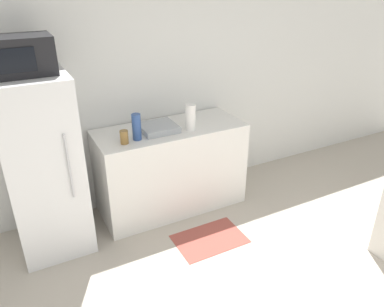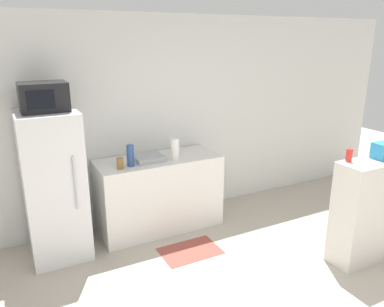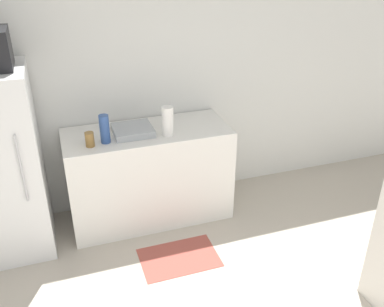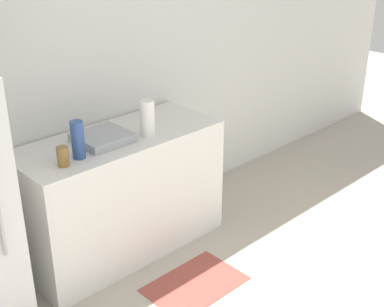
{
  "view_description": "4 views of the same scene",
  "coord_description": "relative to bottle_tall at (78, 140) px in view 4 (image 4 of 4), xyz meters",
  "views": [
    {
      "loc": [
        -1.42,
        -0.53,
        2.32
      ],
      "look_at": [
        -0.05,
        2.09,
        0.88
      ],
      "focal_mm": 35.0,
      "sensor_mm": 36.0,
      "label": 1
    },
    {
      "loc": [
        -1.63,
        -1.38,
        2.31
      ],
      "look_at": [
        0.17,
        2.11,
        1.1
      ],
      "focal_mm": 35.0,
      "sensor_mm": 36.0,
      "label": 2
    },
    {
      "loc": [
        -0.76,
        -0.82,
        2.5
      ],
      "look_at": [
        0.18,
        1.93,
        1.0
      ],
      "focal_mm": 40.0,
      "sensor_mm": 36.0,
      "label": 3
    },
    {
      "loc": [
        -2.0,
        -0.2,
        2.35
      ],
      "look_at": [
        0.1,
        2.01,
        0.95
      ],
      "focal_mm": 50.0,
      "sensor_mm": 36.0,
      "label": 4
    }
  ],
  "objects": [
    {
      "name": "wall_back",
      "position": [
        0.4,
        0.48,
        0.26
      ],
      "size": [
        8.0,
        0.06,
        2.6
      ],
      "primitive_type": "cube",
      "color": "silver",
      "rests_on": "ground_plane"
    },
    {
      "name": "counter",
      "position": [
        0.38,
        0.12,
        -0.58
      ],
      "size": [
        1.5,
        0.63,
        0.91
      ],
      "primitive_type": "cube",
      "color": "silver",
      "rests_on": "ground_plane"
    },
    {
      "name": "sink_basin",
      "position": [
        0.26,
        0.11,
        -0.09
      ],
      "size": [
        0.34,
        0.33,
        0.06
      ],
      "primitive_type": "cube",
      "color": "#9EA3A8",
      "rests_on": "counter"
    },
    {
      "name": "bottle_tall",
      "position": [
        0.0,
        0.0,
        0.0
      ],
      "size": [
        0.08,
        0.08,
        0.25
      ],
      "primitive_type": "cylinder",
      "color": "#2D4C8C",
      "rests_on": "counter"
    },
    {
      "name": "bottle_short",
      "position": [
        -0.13,
        -0.03,
        -0.06
      ],
      "size": [
        0.08,
        0.08,
        0.12
      ],
      "primitive_type": "cylinder",
      "color": "olive",
      "rests_on": "counter"
    },
    {
      "name": "paper_towel_roll",
      "position": [
        0.54,
        -0.02,
        0.01
      ],
      "size": [
        0.1,
        0.1,
        0.26
      ],
      "primitive_type": "cylinder",
      "color": "white",
      "rests_on": "counter"
    },
    {
      "name": "kitchen_rug",
      "position": [
        0.46,
        -0.59,
        -1.03
      ],
      "size": [
        0.67,
        0.45,
        0.01
      ],
      "primitive_type": "cube",
      "color": "#99473D",
      "rests_on": "ground_plane"
    }
  ]
}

